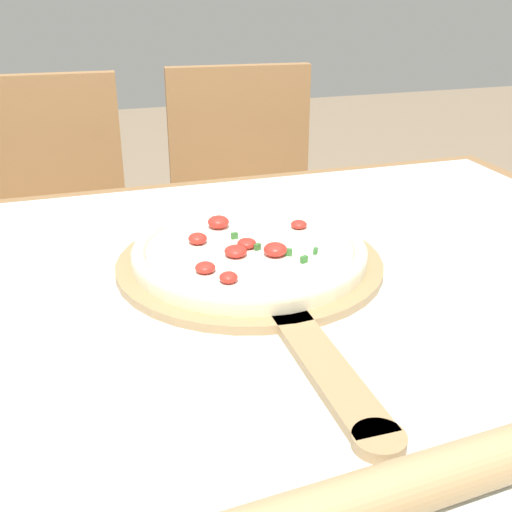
% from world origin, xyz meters
% --- Properties ---
extents(dining_table, '(1.41, 0.98, 0.74)m').
position_xyz_m(dining_table, '(0.00, 0.00, 0.64)').
color(dining_table, olive).
rests_on(dining_table, ground_plane).
extents(towel_cloth, '(1.33, 0.90, 0.00)m').
position_xyz_m(towel_cloth, '(0.00, 0.00, 0.74)').
color(towel_cloth, silver).
rests_on(towel_cloth, dining_table).
extents(pizza_peel, '(0.37, 0.60, 0.01)m').
position_xyz_m(pizza_peel, '(0.04, 0.04, 0.75)').
color(pizza_peel, tan).
rests_on(pizza_peel, towel_cloth).
extents(pizza, '(0.33, 0.33, 0.04)m').
position_xyz_m(pizza, '(0.04, 0.06, 0.77)').
color(pizza, beige).
rests_on(pizza, pizza_peel).
extents(rolling_pin, '(0.44, 0.07, 0.04)m').
position_xyz_m(rolling_pin, '(0.02, -0.40, 0.77)').
color(rolling_pin, tan).
rests_on(rolling_pin, towel_cloth).
extents(chair_left, '(0.43, 0.43, 0.90)m').
position_xyz_m(chair_left, '(-0.24, 0.83, 0.52)').
color(chair_left, '#A37547').
rests_on(chair_left, ground_plane).
extents(chair_right, '(0.44, 0.44, 0.90)m').
position_xyz_m(chair_right, '(0.27, 0.83, 0.52)').
color(chair_right, '#A37547').
rests_on(chair_right, ground_plane).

